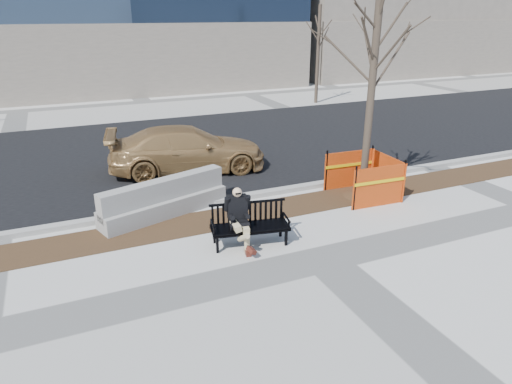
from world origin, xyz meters
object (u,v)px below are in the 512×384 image
bench (250,244)px  seated_man (239,244)px  tree_fence (362,196)px  sedan (189,171)px  jersey_barrier_left (165,215)px

bench → seated_man: seated_man is taller
bench → tree_fence: bearing=29.8°
bench → seated_man: (-0.22, 0.09, 0.00)m
bench → seated_man: bearing=169.3°
seated_man → sedan: (0.36, 5.12, 0.00)m
sedan → jersey_barrier_left: bearing=164.0°
seated_man → sedan: bearing=96.8°
bench → jersey_barrier_left: bearing=131.2°
seated_man → jersey_barrier_left: 2.38m
bench → seated_man: 0.24m
bench → sedan: bearing=99.3°
sedan → bench: bearing=-171.9°
tree_fence → sedan: (-3.65, 3.90, 0.00)m
tree_fence → jersey_barrier_left: size_ratio=1.78×
sedan → seated_man: bearing=-174.4°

